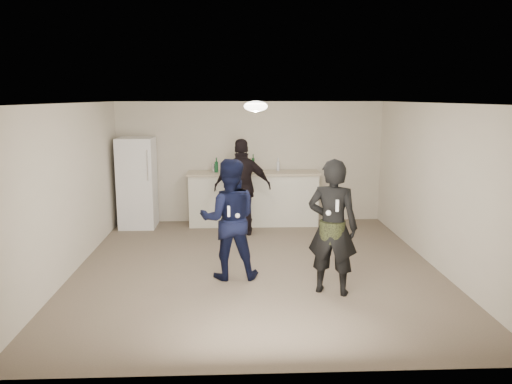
{
  "coord_description": "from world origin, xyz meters",
  "views": [
    {
      "loc": [
        -0.33,
        -7.32,
        2.59
      ],
      "look_at": [
        0.0,
        0.2,
        1.15
      ],
      "focal_mm": 35.0,
      "sensor_mm": 36.0,
      "label": 1
    }
  ],
  "objects_px": {
    "fridge": "(137,183)",
    "shaker": "(214,168)",
    "counter": "(254,199)",
    "spectator": "(243,187)",
    "man": "(229,219)",
    "woman": "(332,227)"
  },
  "relations": [
    {
      "from": "woman",
      "to": "spectator",
      "type": "bearing_deg",
      "value": -47.15
    },
    {
      "from": "counter",
      "to": "spectator",
      "type": "distance_m",
      "value": 0.89
    },
    {
      "from": "counter",
      "to": "spectator",
      "type": "xyz_separation_m",
      "value": [
        -0.24,
        -0.76,
        0.39
      ]
    },
    {
      "from": "shaker",
      "to": "woman",
      "type": "bearing_deg",
      "value": -65.54
    },
    {
      "from": "fridge",
      "to": "shaker",
      "type": "height_order",
      "value": "fridge"
    },
    {
      "from": "fridge",
      "to": "man",
      "type": "bearing_deg",
      "value": -58.03
    },
    {
      "from": "woman",
      "to": "man",
      "type": "bearing_deg",
      "value": -3.49
    },
    {
      "from": "shaker",
      "to": "counter",
      "type": "bearing_deg",
      "value": -3.07
    },
    {
      "from": "fridge",
      "to": "woman",
      "type": "xyz_separation_m",
      "value": [
        3.23,
        -3.63,
        0.01
      ]
    },
    {
      "from": "spectator",
      "to": "shaker",
      "type": "bearing_deg",
      "value": -55.37
    },
    {
      "from": "man",
      "to": "fridge",
      "type": "bearing_deg",
      "value": -59.21
    },
    {
      "from": "counter",
      "to": "spectator",
      "type": "bearing_deg",
      "value": -107.3
    },
    {
      "from": "fridge",
      "to": "shaker",
      "type": "distance_m",
      "value": 1.55
    },
    {
      "from": "fridge",
      "to": "spectator",
      "type": "height_order",
      "value": "spectator"
    },
    {
      "from": "fridge",
      "to": "man",
      "type": "height_order",
      "value": "fridge"
    },
    {
      "from": "shaker",
      "to": "woman",
      "type": "distance_m",
      "value": 4.12
    },
    {
      "from": "counter",
      "to": "spectator",
      "type": "height_order",
      "value": "spectator"
    },
    {
      "from": "counter",
      "to": "woman",
      "type": "xyz_separation_m",
      "value": [
        0.89,
        -3.7,
        0.38
      ]
    },
    {
      "from": "shaker",
      "to": "spectator",
      "type": "xyz_separation_m",
      "value": [
        0.57,
        -0.8,
        -0.26
      ]
    },
    {
      "from": "counter",
      "to": "man",
      "type": "bearing_deg",
      "value": -98.74
    },
    {
      "from": "fridge",
      "to": "woman",
      "type": "relative_size",
      "value": 0.99
    },
    {
      "from": "fridge",
      "to": "shaker",
      "type": "relative_size",
      "value": 10.59
    }
  ]
}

